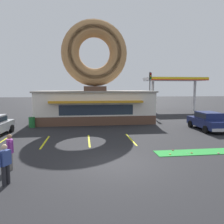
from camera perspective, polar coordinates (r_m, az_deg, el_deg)
ground_plane at (r=10.86m, az=1.29°, el=-13.54°), size 160.00×160.00×0.00m
donut_shop_building at (r=24.07m, az=-4.51°, el=6.44°), size 12.30×6.75×10.96m
putting_mat at (r=13.60m, az=21.01°, el=-9.77°), size 4.71×1.12×0.03m
mini_donut_near_left at (r=13.79m, az=26.05°, el=-9.64°), size 0.13×0.13×0.04m
mini_donut_near_right at (r=13.47m, az=15.63°, el=-9.59°), size 0.13×0.13×0.04m
mini_donut_mid_left at (r=12.68m, az=14.91°, el=-10.57°), size 0.13×0.13×0.04m
mini_donut_mid_centre at (r=13.27m, az=20.07°, el=-9.99°), size 0.13×0.13×0.04m
golf_ball at (r=13.08m, az=19.09°, el=-10.17°), size 0.04×0.04×0.04m
car_navy at (r=20.81m, az=23.72°, el=-1.98°), size 2.08×4.61×1.60m
pedestrian_blue_sweater_man at (r=11.01m, az=-25.07°, el=-8.98°), size 0.38×0.54×1.62m
pedestrian_hooded_kid at (r=9.40m, az=-26.13°, el=-11.79°), size 0.39×0.53×1.58m
trash_bin at (r=21.70m, az=-20.20°, el=-2.51°), size 0.57×0.57×0.97m
traffic_light_pole at (r=29.98m, az=9.88°, el=6.28°), size 0.28×0.47×5.80m
gas_station_canopy at (r=36.13m, az=15.98°, el=7.95°), size 9.00×4.46×5.30m
parking_stripe_left at (r=15.76m, az=-17.08°, el=-7.48°), size 0.12×3.60×0.01m
parking_stripe_mid_left at (r=15.54m, az=-6.02°, el=-7.43°), size 0.12×3.60×0.01m
parking_stripe_centre at (r=15.89m, az=4.95°, el=-7.10°), size 0.12×3.60×0.01m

